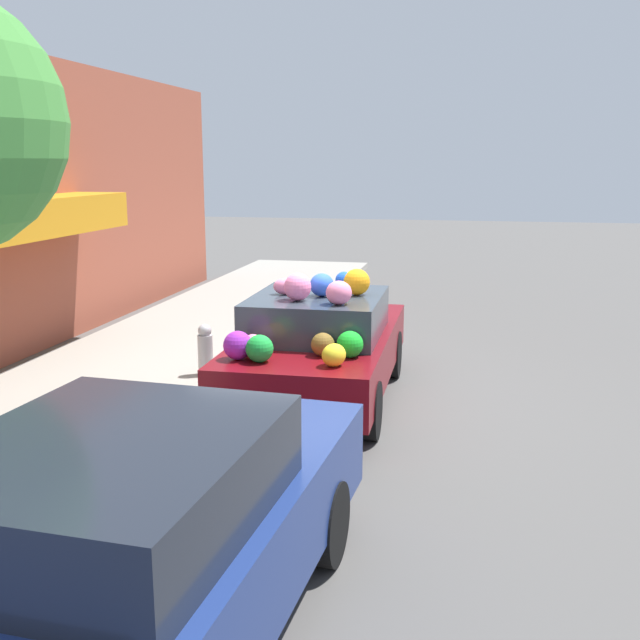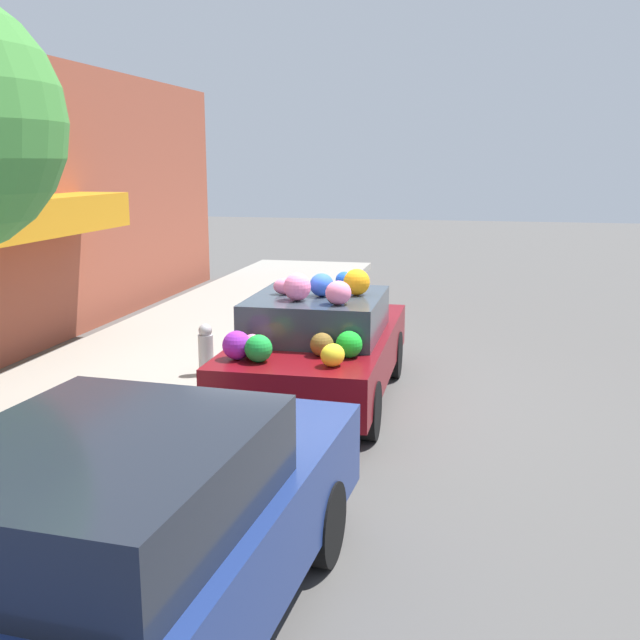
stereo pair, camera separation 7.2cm
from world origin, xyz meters
name	(u,v)px [view 2 (the right image)]	position (x,y,z in m)	size (l,w,h in m)	color
ground_plane	(316,400)	(0.00, 0.00, 0.00)	(60.00, 60.00, 0.00)	#565451
sidewalk_curb	(120,381)	(0.00, 2.70, 0.07)	(24.00, 3.20, 0.15)	#9E998E
fire_hydrant	(206,350)	(0.31, 1.58, 0.49)	(0.20, 0.20, 0.70)	#B2B2B7
art_car	(319,343)	(-0.04, -0.06, 0.75)	(3.96, 1.83, 1.70)	maroon
parked_car_plain	(121,546)	(-5.20, -0.01, 0.77)	(4.59, 2.08, 1.49)	navy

